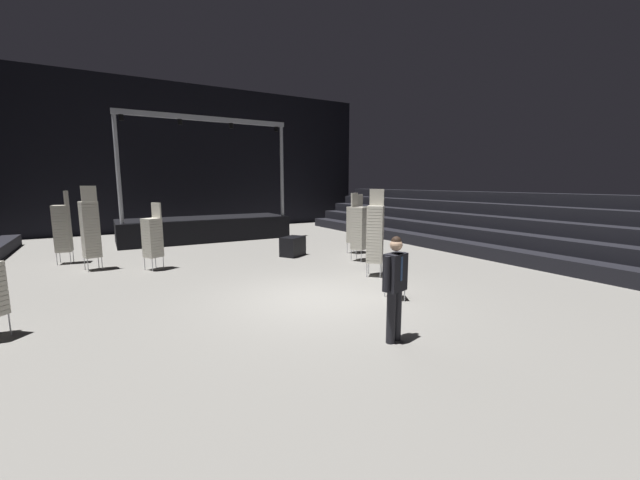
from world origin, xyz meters
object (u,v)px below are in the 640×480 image
(man_with_tie, at_px, (395,283))
(chair_stack_rear_left, at_px, (62,228))
(chair_stack_mid_right, at_px, (355,224))
(chair_stack_front_left, at_px, (153,237))
(equipment_road_case, at_px, (293,246))
(chair_stack_mid_left, at_px, (359,227))
(loose_chair_near_man, at_px, (392,276))
(stage_riser, at_px, (205,227))
(chair_stack_front_right, at_px, (375,233))
(chair_stack_rear_right, at_px, (90,229))

(man_with_tie, height_order, chair_stack_rear_left, chair_stack_rear_left)
(chair_stack_mid_right, bearing_deg, chair_stack_front_left, 154.91)
(chair_stack_front_left, xyz_separation_m, equipment_road_case, (4.67, -0.11, -0.68))
(chair_stack_mid_right, bearing_deg, chair_stack_mid_left, -137.88)
(chair_stack_front_left, distance_m, equipment_road_case, 4.72)
(chair_stack_rear_left, bearing_deg, man_with_tie, -143.62)
(chair_stack_mid_left, xyz_separation_m, loose_chair_near_man, (-1.87, -3.90, -0.62))
(loose_chair_near_man, bearing_deg, chair_stack_mid_left, -176.41)
(chair_stack_mid_right, xyz_separation_m, equipment_road_case, (-2.27, 0.67, -0.76))
(stage_riser, relative_size, loose_chair_near_man, 7.91)
(chair_stack_mid_left, bearing_deg, chair_stack_front_right, 39.82)
(chair_stack_mid_right, height_order, loose_chair_near_man, chair_stack_mid_right)
(chair_stack_mid_left, xyz_separation_m, chair_stack_rear_right, (-7.86, 2.90, 0.13))
(chair_stack_mid_left, relative_size, chair_stack_rear_left, 0.96)
(chair_stack_rear_right, bearing_deg, chair_stack_front_right, -49.73)
(chair_stack_mid_right, height_order, equipment_road_case, chair_stack_mid_right)
(chair_stack_mid_left, bearing_deg, loose_chair_near_man, 37.76)
(chair_stack_mid_right, relative_size, chair_stack_rear_right, 0.87)
(man_with_tie, xyz_separation_m, chair_stack_rear_right, (-4.47, 8.63, 0.26))
(chair_stack_mid_left, height_order, equipment_road_case, chair_stack_mid_left)
(loose_chair_near_man, bearing_deg, man_with_tie, -10.25)
(man_with_tie, distance_m, chair_stack_front_left, 8.26)
(man_with_tie, xyz_separation_m, chair_stack_rear_left, (-5.29, 10.17, 0.17))
(chair_stack_front_right, bearing_deg, chair_stack_mid_right, -70.81)
(chair_stack_front_right, distance_m, chair_stack_rear_left, 10.11)
(chair_stack_front_right, bearing_deg, chair_stack_rear_right, 10.14)
(man_with_tie, distance_m, chair_stack_rear_left, 11.46)
(chair_stack_front_left, bearing_deg, equipment_road_case, -120.39)
(chair_stack_rear_left, bearing_deg, equipment_road_case, -100.68)
(man_with_tie, bearing_deg, chair_stack_front_left, -85.61)
(man_with_tie, bearing_deg, chair_stack_rear_left, -78.31)
(chair_stack_front_left, bearing_deg, chair_stack_front_right, -155.69)
(chair_stack_rear_left, distance_m, chair_stack_rear_right, 1.74)
(chair_stack_mid_left, distance_m, chair_stack_rear_right, 8.38)
(chair_stack_mid_left, bearing_deg, man_with_tie, 32.85)
(chair_stack_front_left, relative_size, chair_stack_mid_right, 0.92)
(stage_riser, bearing_deg, chair_stack_front_left, -117.23)
(man_with_tie, relative_size, chair_stack_rear_left, 0.75)
(chair_stack_rear_right, bearing_deg, chair_stack_rear_left, 103.18)
(chair_stack_front_left, distance_m, chair_stack_rear_right, 1.86)
(stage_riser, relative_size, chair_stack_mid_right, 3.37)
(stage_riser, distance_m, chair_stack_rear_left, 6.20)
(stage_riser, relative_size, chair_stack_mid_left, 3.24)
(man_with_tie, relative_size, loose_chair_near_man, 1.90)
(chair_stack_front_right, height_order, chair_stack_mid_left, chair_stack_front_right)
(chair_stack_mid_left, relative_size, loose_chair_near_man, 2.44)
(chair_stack_front_left, distance_m, loose_chair_near_man, 7.37)
(chair_stack_mid_right, distance_m, chair_stack_rear_right, 8.72)
(chair_stack_rear_right, bearing_deg, man_with_tie, -77.44)
(chair_stack_mid_right, bearing_deg, chair_stack_rear_right, 150.37)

